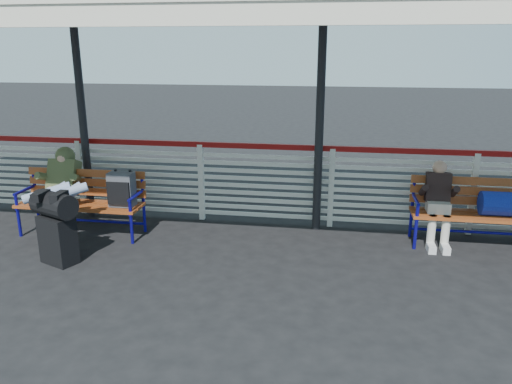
% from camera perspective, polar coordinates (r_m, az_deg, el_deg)
% --- Properties ---
extents(ground, '(60.00, 60.00, 0.00)m').
position_cam_1_polar(ground, '(6.29, -10.74, -8.70)').
color(ground, black).
rests_on(ground, ground).
extents(fence, '(12.08, 0.08, 1.24)m').
position_cam_1_polar(fence, '(7.78, -6.29, 1.53)').
color(fence, silver).
rests_on(fence, ground).
extents(canopy, '(12.60, 3.60, 3.16)m').
position_cam_1_polar(canopy, '(6.55, -9.51, 19.69)').
color(canopy, silver).
rests_on(canopy, ground).
extents(luggage_stack, '(0.64, 0.51, 0.93)m').
position_cam_1_polar(luggage_stack, '(6.66, -21.87, -3.52)').
color(luggage_stack, black).
rests_on(luggage_stack, ground).
extents(bench_left, '(1.80, 0.56, 0.95)m').
position_cam_1_polar(bench_left, '(7.47, -17.81, -0.22)').
color(bench_left, '#A5441F').
rests_on(bench_left, ground).
extents(bench_right, '(1.80, 0.56, 0.92)m').
position_cam_1_polar(bench_right, '(7.37, 25.17, -1.38)').
color(bench_right, '#A5441F').
rests_on(bench_right, ground).
extents(traveler_man, '(0.93, 1.64, 0.77)m').
position_cam_1_polar(traveler_man, '(7.33, -21.67, 0.20)').
color(traveler_man, '#899BB8').
rests_on(traveler_man, ground).
extents(companion_person, '(0.32, 0.66, 1.15)m').
position_cam_1_polar(companion_person, '(7.20, 20.11, -1.13)').
color(companion_person, beige).
rests_on(companion_person, ground).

